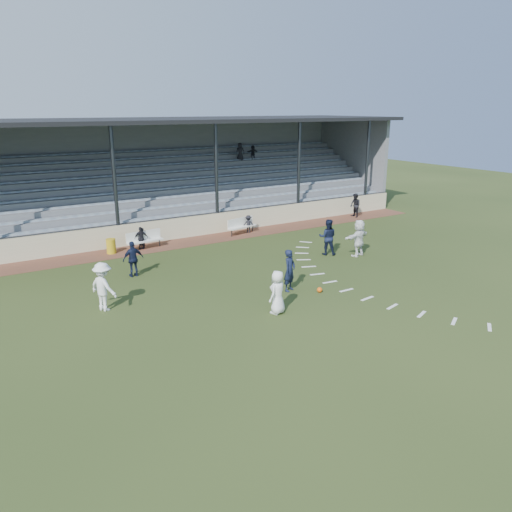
{
  "coord_description": "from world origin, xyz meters",
  "views": [
    {
      "loc": [
        -10.58,
        -14.39,
        7.26
      ],
      "look_at": [
        0.0,
        2.5,
        1.3
      ],
      "focal_mm": 35.0,
      "sensor_mm": 36.0,
      "label": 1
    }
  ],
  "objects_px": {
    "player_white_lead": "(278,292)",
    "player_navy_lead": "(290,270)",
    "bench_left": "(144,238)",
    "football": "(320,290)",
    "bench_right": "(241,224)",
    "trash_bin": "(111,246)",
    "official": "(355,205)"
  },
  "relations": [
    {
      "from": "trash_bin",
      "to": "player_white_lead",
      "type": "relative_size",
      "value": 0.47
    },
    {
      "from": "bench_right",
      "to": "football",
      "type": "xyz_separation_m",
      "value": [
        -2.26,
        -10.16,
        -0.47
      ]
    },
    {
      "from": "player_navy_lead",
      "to": "official",
      "type": "bearing_deg",
      "value": 11.68
    },
    {
      "from": "bench_right",
      "to": "trash_bin",
      "type": "relative_size",
      "value": 2.68
    },
    {
      "from": "football",
      "to": "player_white_lead",
      "type": "bearing_deg",
      "value": -162.59
    },
    {
      "from": "bench_right",
      "to": "trash_bin",
      "type": "distance_m",
      "value": 7.8
    },
    {
      "from": "player_white_lead",
      "to": "official",
      "type": "xyz_separation_m",
      "value": [
        13.9,
        10.89,
        0.02
      ]
    },
    {
      "from": "bench_left",
      "to": "football",
      "type": "height_order",
      "value": "bench_left"
    },
    {
      "from": "football",
      "to": "player_navy_lead",
      "type": "height_order",
      "value": "player_navy_lead"
    },
    {
      "from": "trash_bin",
      "to": "player_navy_lead",
      "type": "bearing_deg",
      "value": -63.54
    },
    {
      "from": "trash_bin",
      "to": "player_navy_lead",
      "type": "distance_m",
      "value": 10.38
    },
    {
      "from": "player_white_lead",
      "to": "player_navy_lead",
      "type": "relative_size",
      "value": 0.93
    },
    {
      "from": "trash_bin",
      "to": "football",
      "type": "xyz_separation_m",
      "value": [
        5.54,
        -10.11,
        -0.29
      ]
    },
    {
      "from": "bench_right",
      "to": "player_navy_lead",
      "type": "distance_m",
      "value": 9.85
    },
    {
      "from": "official",
      "to": "player_white_lead",
      "type": "bearing_deg",
      "value": -45.78
    },
    {
      "from": "bench_right",
      "to": "player_white_lead",
      "type": "bearing_deg",
      "value": -127.38
    },
    {
      "from": "trash_bin",
      "to": "official",
      "type": "xyz_separation_m",
      "value": [
        16.78,
        -0.06,
        0.43
      ]
    },
    {
      "from": "player_white_lead",
      "to": "player_navy_lead",
      "type": "height_order",
      "value": "player_navy_lead"
    },
    {
      "from": "bench_left",
      "to": "football",
      "type": "bearing_deg",
      "value": -77.23
    },
    {
      "from": "bench_right",
      "to": "official",
      "type": "bearing_deg",
      "value": -13.92
    },
    {
      "from": "bench_right",
      "to": "player_white_lead",
      "type": "xyz_separation_m",
      "value": [
        -4.92,
        -10.99,
        0.23
      ]
    },
    {
      "from": "bench_right",
      "to": "football",
      "type": "height_order",
      "value": "bench_right"
    },
    {
      "from": "bench_left",
      "to": "player_white_lead",
      "type": "distance_m",
      "value": 10.96
    },
    {
      "from": "football",
      "to": "official",
      "type": "bearing_deg",
      "value": 41.83
    },
    {
      "from": "football",
      "to": "player_white_lead",
      "type": "relative_size",
      "value": 0.14
    },
    {
      "from": "official",
      "to": "bench_right",
      "type": "bearing_deg",
      "value": -84.49
    },
    {
      "from": "football",
      "to": "official",
      "type": "distance_m",
      "value": 15.1
    },
    {
      "from": "trash_bin",
      "to": "player_navy_lead",
      "type": "height_order",
      "value": "player_navy_lead"
    },
    {
      "from": "football",
      "to": "player_white_lead",
      "type": "distance_m",
      "value": 2.88
    },
    {
      "from": "bench_right",
      "to": "player_white_lead",
      "type": "relative_size",
      "value": 1.26
    },
    {
      "from": "trash_bin",
      "to": "player_navy_lead",
      "type": "xyz_separation_m",
      "value": [
        4.62,
        -9.28,
        0.47
      ]
    },
    {
      "from": "bench_right",
      "to": "player_navy_lead",
      "type": "bearing_deg",
      "value": -122.09
    }
  ]
}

